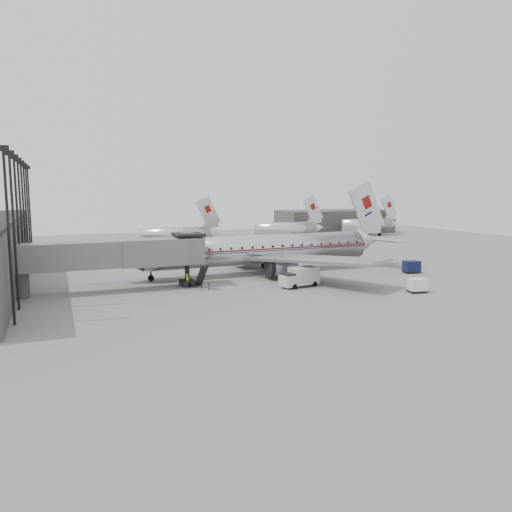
{
  "coord_description": "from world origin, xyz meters",
  "views": [
    {
      "loc": [
        -23.84,
        -54.6,
        11.72
      ],
      "look_at": [
        -0.37,
        3.49,
        3.2
      ],
      "focal_mm": 35.0,
      "sensor_mm": 36.0,
      "label": 1
    }
  ],
  "objects_px": {
    "baggage_cart_navy": "(411,266)",
    "ramp_worker": "(187,280)",
    "baggage_cart_white": "(417,285)",
    "service_van": "(300,277)",
    "airliner": "(265,249)"
  },
  "relations": [
    {
      "from": "baggage_cart_navy",
      "to": "ramp_worker",
      "type": "height_order",
      "value": "baggage_cart_navy"
    },
    {
      "from": "baggage_cart_white",
      "to": "service_van",
      "type": "bearing_deg",
      "value": 154.66
    },
    {
      "from": "baggage_cart_white",
      "to": "ramp_worker",
      "type": "distance_m",
      "value": 26.74
    },
    {
      "from": "airliner",
      "to": "baggage_cart_white",
      "type": "distance_m",
      "value": 21.97
    },
    {
      "from": "baggage_cart_navy",
      "to": "service_van",
      "type": "bearing_deg",
      "value": -161.87
    },
    {
      "from": "baggage_cart_white",
      "to": "airliner",
      "type": "bearing_deg",
      "value": 130.28
    },
    {
      "from": "ramp_worker",
      "to": "baggage_cart_navy",
      "type": "bearing_deg",
      "value": -43.51
    },
    {
      "from": "airliner",
      "to": "baggage_cart_navy",
      "type": "bearing_deg",
      "value": -25.79
    },
    {
      "from": "baggage_cart_white",
      "to": "ramp_worker",
      "type": "bearing_deg",
      "value": 161.86
    },
    {
      "from": "airliner",
      "to": "baggage_cart_navy",
      "type": "relative_size",
      "value": 16.96
    },
    {
      "from": "service_van",
      "to": "ramp_worker",
      "type": "bearing_deg",
      "value": 145.39
    },
    {
      "from": "airliner",
      "to": "ramp_worker",
      "type": "height_order",
      "value": "airliner"
    },
    {
      "from": "baggage_cart_white",
      "to": "ramp_worker",
      "type": "height_order",
      "value": "baggage_cart_white"
    },
    {
      "from": "baggage_cart_navy",
      "to": "baggage_cart_white",
      "type": "height_order",
      "value": "baggage_cart_navy"
    },
    {
      "from": "baggage_cart_navy",
      "to": "baggage_cart_white",
      "type": "xyz_separation_m",
      "value": [
        -8.07,
        -10.93,
        -0.07
      ]
    }
  ]
}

